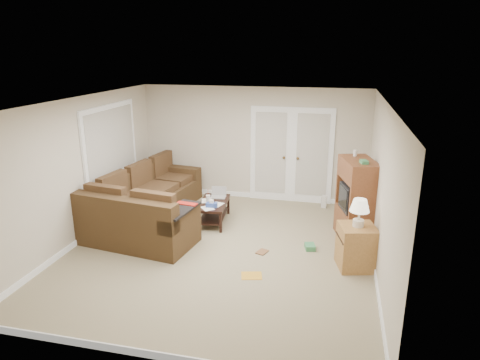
% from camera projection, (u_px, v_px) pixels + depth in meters
% --- Properties ---
extents(floor, '(5.50, 5.50, 0.00)m').
position_uv_depth(floor, '(221.00, 250.00, 7.26)').
color(floor, gray).
rests_on(floor, ground).
extents(ceiling, '(5.00, 5.50, 0.02)m').
position_uv_depth(ceiling, '(219.00, 101.00, 6.52)').
color(ceiling, white).
rests_on(ceiling, wall_back).
extents(wall_left, '(0.02, 5.50, 2.50)m').
position_uv_depth(wall_left, '(81.00, 170.00, 7.43)').
color(wall_left, beige).
rests_on(wall_left, floor).
extents(wall_right, '(0.02, 5.50, 2.50)m').
position_uv_depth(wall_right, '(382.00, 191.00, 6.35)').
color(wall_right, beige).
rests_on(wall_right, floor).
extents(wall_back, '(5.00, 0.02, 2.50)m').
position_uv_depth(wall_back, '(253.00, 144.00, 9.45)').
color(wall_back, beige).
rests_on(wall_back, floor).
extents(wall_front, '(5.00, 0.02, 2.50)m').
position_uv_depth(wall_front, '(147.00, 257.00, 4.33)').
color(wall_front, beige).
rests_on(wall_front, floor).
extents(baseboards, '(5.00, 5.50, 0.10)m').
position_uv_depth(baseboards, '(221.00, 247.00, 7.24)').
color(baseboards, silver).
rests_on(baseboards, floor).
extents(french_doors, '(1.80, 0.05, 2.13)m').
position_uv_depth(french_doors, '(291.00, 156.00, 9.30)').
color(french_doors, silver).
rests_on(french_doors, floor).
extents(window_left, '(0.05, 1.92, 1.42)m').
position_uv_depth(window_left, '(111.00, 141.00, 8.26)').
color(window_left, silver).
rests_on(window_left, wall_left).
extents(sectional_sofa, '(2.17, 3.32, 0.95)m').
position_uv_depth(sectional_sofa, '(145.00, 207.00, 8.17)').
color(sectional_sofa, '#44301A').
rests_on(sectional_sofa, floor).
extents(coffee_table, '(0.62, 1.08, 0.70)m').
position_uv_depth(coffee_table, '(214.00, 211.00, 8.37)').
color(coffee_table, black).
rests_on(coffee_table, floor).
extents(tv_armoire, '(0.72, 1.01, 1.57)m').
position_uv_depth(tv_armoire, '(356.00, 200.00, 7.47)').
color(tv_armoire, brown).
rests_on(tv_armoire, floor).
extents(side_cabinet, '(0.64, 0.64, 1.12)m').
position_uv_depth(side_cabinet, '(356.00, 243.00, 6.57)').
color(side_cabinet, '#A7753D').
rests_on(side_cabinet, floor).
extents(space_heater, '(0.11, 0.10, 0.27)m').
position_uv_depth(space_heater, '(324.00, 202.00, 9.15)').
color(space_heater, silver).
rests_on(space_heater, floor).
extents(floor_magazine, '(0.36, 0.31, 0.01)m').
position_uv_depth(floor_magazine, '(252.00, 276.00, 6.42)').
color(floor_magazine, gold).
rests_on(floor_magazine, floor).
extents(floor_greenbox, '(0.21, 0.25, 0.09)m').
position_uv_depth(floor_greenbox, '(310.00, 247.00, 7.27)').
color(floor_greenbox, '#3C8652').
rests_on(floor_greenbox, floor).
extents(floor_book, '(0.22, 0.26, 0.02)m').
position_uv_depth(floor_book, '(258.00, 251.00, 7.20)').
color(floor_book, brown).
rests_on(floor_book, floor).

